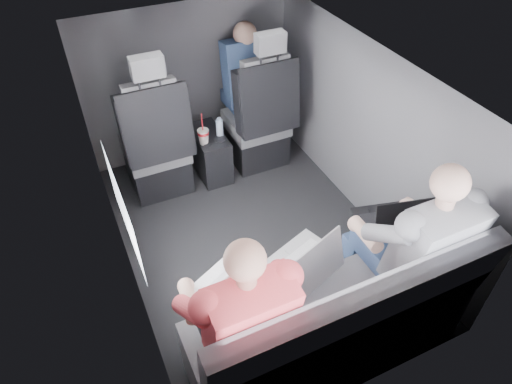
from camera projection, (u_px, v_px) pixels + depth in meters
name	position (u px, v px, depth m)	size (l,w,h in m)	color
floor	(253.00, 237.00, 3.46)	(2.60, 2.60, 0.00)	black
ceiling	(251.00, 73.00, 2.57)	(2.60, 2.60, 0.00)	#B2B2AD
panel_left	(116.00, 207.00, 2.72)	(0.02, 2.60, 1.35)	#56565B
panel_right	(365.00, 135.00, 3.30)	(0.02, 2.60, 1.35)	#56565B
panel_front	(189.00, 82.00, 3.90)	(1.80, 0.02, 1.35)	#56565B
panel_back	(369.00, 323.00, 2.13)	(1.80, 0.02, 1.35)	#56565B
side_window	(123.00, 210.00, 2.38)	(0.02, 0.75, 0.42)	white
seatbelt	(269.00, 91.00, 3.53)	(0.05, 0.01, 0.65)	black
front_seat_left	(157.00, 150.00, 3.62)	(0.52, 0.58, 1.26)	black
front_seat_right	(259.00, 124.00, 3.91)	(0.52, 0.58, 1.26)	black
center_console	(210.00, 153.00, 3.92)	(0.24, 0.48, 0.41)	black
rear_bench	(332.00, 326.00, 2.53)	(1.60, 0.57, 0.92)	#57565B
soda_cup	(203.00, 136.00, 3.65)	(0.09, 0.09, 0.28)	white
water_bottle	(220.00, 128.00, 3.73)	(0.06, 0.06, 0.17)	#B1D0F0
laptop_white	(230.00, 287.00, 2.33)	(0.44, 0.48, 0.27)	white
laptop_silver	(308.00, 260.00, 2.46)	(0.44, 0.45, 0.27)	#A7A7AB
laptop_black	(391.00, 219.00, 2.70)	(0.40, 0.39, 0.25)	black
passenger_rear_left	(238.00, 314.00, 2.22)	(0.51, 0.62, 1.23)	#313236
passenger_rear_right	(411.00, 244.00, 2.54)	(0.53, 0.64, 1.26)	navy
passenger_front_right	(246.00, 74.00, 3.85)	(0.38, 0.38, 0.76)	navy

